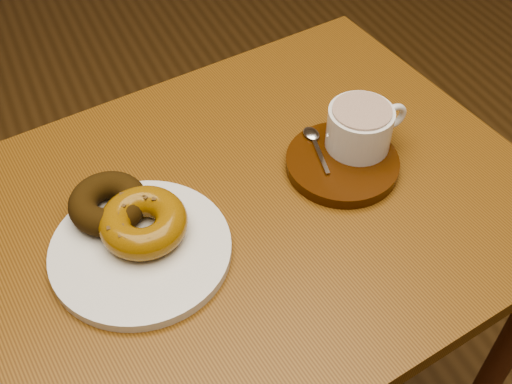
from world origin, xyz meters
name	(u,v)px	position (x,y,z in m)	size (l,w,h in m)	color
cafe_table	(244,260)	(-0.14, 0.21, 0.65)	(0.90, 0.72, 0.78)	brown
donut_plate	(141,250)	(-0.30, 0.19, 0.79)	(0.24, 0.24, 0.01)	silver
donut_cinnamon	(108,203)	(-0.31, 0.27, 0.81)	(0.11, 0.11, 0.04)	#32200A
donut_caramel	(143,222)	(-0.28, 0.21, 0.81)	(0.16, 0.16, 0.04)	#8A5D0F
saucer	(342,163)	(0.02, 0.22, 0.79)	(0.17, 0.17, 0.02)	#381B07
coffee_cup	(361,127)	(0.06, 0.24, 0.83)	(0.13, 0.10, 0.07)	silver
teaspoon	(313,138)	(0.00, 0.28, 0.80)	(0.03, 0.10, 0.01)	silver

